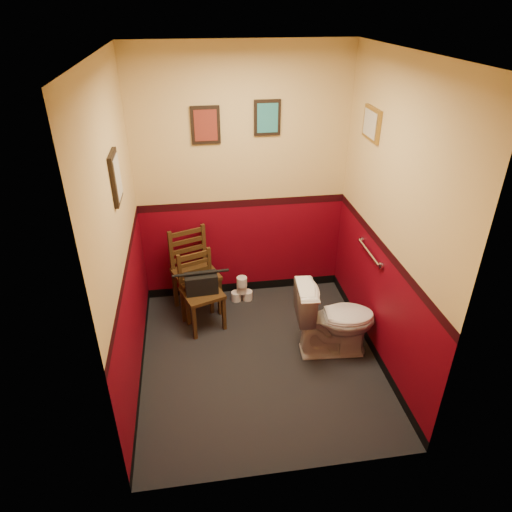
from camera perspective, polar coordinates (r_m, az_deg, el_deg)
The scene contains 17 objects.
floor at distance 4.47m, azimuth 0.49°, elevation -12.80°, with size 2.20×2.40×0.00m, color black.
ceiling at distance 3.31m, azimuth 0.70°, elevation 24.11°, with size 2.20×2.40×0.00m, color silver.
wall_back at distance 4.79m, azimuth -1.70°, elevation 9.25°, with size 2.20×2.70×0.00m, color #5D0310.
wall_front at distance 2.70m, azimuth 4.60°, elevation -8.66°, with size 2.20×2.70×0.00m, color #5D0310.
wall_left at distance 3.71m, azimuth -16.48°, elevation 1.56°, with size 2.40×2.70×0.00m, color #5D0310.
wall_right at distance 4.01m, azimuth 16.35°, elevation 3.75°, with size 2.40×2.70×0.00m, color #5D0310.
grab_bar at distance 4.37m, azimuth 13.99°, elevation 0.46°, with size 0.05×0.56×0.06m.
framed_print_back_a at distance 4.57m, azimuth -6.32°, elevation 15.95°, with size 0.28×0.04×0.36m.
framed_print_back_b at distance 4.62m, azimuth 1.42°, elevation 16.90°, with size 0.26×0.04×0.34m.
framed_print_left at distance 3.60m, azimuth -17.12°, elevation 9.36°, with size 0.04×0.30×0.38m.
framed_print_right at distance 4.29m, azimuth 14.25°, elevation 15.73°, with size 0.04×0.34×0.28m.
toilet at distance 4.40m, azimuth 9.82°, elevation -7.79°, with size 0.43×0.76×0.75m, color white.
toilet_brush at distance 4.65m, azimuth 11.90°, elevation -10.54°, with size 0.12×0.12×0.41m.
chair_left at distance 4.91m, azimuth -7.72°, elevation -2.03°, with size 0.55×0.55×0.92m.
chair_right at distance 4.70m, azimuth -6.93°, elevation -4.40°, with size 0.48×0.48×0.81m.
handbag at distance 4.60m, azimuth -6.85°, elevation -3.39°, with size 0.33×0.18×0.24m.
tp_stack at distance 5.17m, azimuth -1.78°, elevation -4.32°, with size 0.24×0.15×0.32m.
Camera 1 is at (-0.52, -3.26, 3.02)m, focal length 32.00 mm.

